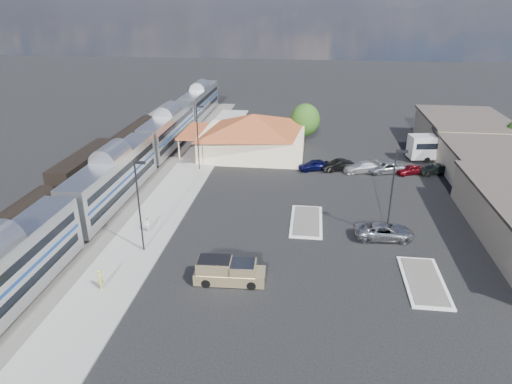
# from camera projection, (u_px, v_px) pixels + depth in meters

# --- Properties ---
(ground) EXTENTS (280.00, 280.00, 0.00)m
(ground) POSITION_uv_depth(u_px,v_px,m) (267.00, 229.00, 47.00)
(ground) COLOR black
(ground) RESTS_ON ground
(railbed) EXTENTS (16.00, 100.00, 0.12)m
(railbed) POSITION_uv_depth(u_px,v_px,m) (106.00, 189.00, 56.65)
(railbed) COLOR #4C4944
(railbed) RESTS_ON ground
(platform) EXTENTS (5.50, 92.00, 0.18)m
(platform) POSITION_uv_depth(u_px,v_px,m) (171.00, 199.00, 53.80)
(platform) COLOR gray
(platform) RESTS_ON ground
(passenger_train) EXTENTS (3.00, 104.00, 5.55)m
(passenger_train) POSITION_uv_depth(u_px,v_px,m) (114.00, 180.00, 51.86)
(passenger_train) COLOR silver
(passenger_train) RESTS_ON ground
(freight_cars) EXTENTS (2.80, 46.00, 4.00)m
(freight_cars) POSITION_uv_depth(u_px,v_px,m) (86.00, 169.00, 57.61)
(freight_cars) COLOR black
(freight_cars) RESTS_ON ground
(station_depot) EXTENTS (18.35, 12.24, 6.20)m
(station_depot) POSITION_uv_depth(u_px,v_px,m) (253.00, 134.00, 68.19)
(station_depot) COLOR beige
(station_depot) RESTS_ON ground
(buildings_east) EXTENTS (14.40, 51.40, 4.80)m
(buildings_east) POSITION_uv_depth(u_px,v_px,m) (506.00, 171.00, 55.96)
(buildings_east) COLOR #C6B28C
(buildings_east) RESTS_ON ground
(traffic_island_south) EXTENTS (3.30, 7.50, 0.21)m
(traffic_island_south) POSITION_uv_depth(u_px,v_px,m) (306.00, 221.00, 48.33)
(traffic_island_south) COLOR silver
(traffic_island_south) RESTS_ON ground
(traffic_island_north) EXTENTS (3.30, 7.50, 0.21)m
(traffic_island_north) POSITION_uv_depth(u_px,v_px,m) (424.00, 281.00, 38.07)
(traffic_island_north) COLOR silver
(traffic_island_north) RESTS_ON ground
(lamp_plat_s) EXTENTS (1.08, 0.25, 9.00)m
(lamp_plat_s) POSITION_uv_depth(u_px,v_px,m) (139.00, 200.00, 40.66)
(lamp_plat_s) COLOR black
(lamp_plat_s) RESTS_ON ground
(lamp_plat_n) EXTENTS (1.08, 0.25, 9.00)m
(lamp_plat_n) POSITION_uv_depth(u_px,v_px,m) (198.00, 133.00, 60.74)
(lamp_plat_n) COLOR black
(lamp_plat_n) RESTS_ON ground
(lamp_lot) EXTENTS (1.08, 0.25, 9.00)m
(lamp_lot) POSITION_uv_depth(u_px,v_px,m) (393.00, 186.00, 43.53)
(lamp_lot) COLOR black
(lamp_lot) RESTS_ON ground
(tree_depot) EXTENTS (4.71, 4.71, 6.63)m
(tree_depot) POSITION_uv_depth(u_px,v_px,m) (305.00, 120.00, 72.45)
(tree_depot) COLOR #382314
(tree_depot) RESTS_ON ground
(pickup_truck) EXTENTS (5.93, 2.39, 2.02)m
(pickup_truck) POSITION_uv_depth(u_px,v_px,m) (230.00, 272.00, 37.85)
(pickup_truck) COLOR tan
(pickup_truck) RESTS_ON ground
(suv) EXTENTS (5.86, 2.94, 1.59)m
(suv) POSITION_uv_depth(u_px,v_px,m) (385.00, 231.00, 44.75)
(suv) COLOR gray
(suv) RESTS_ON ground
(coach_bus) EXTENTS (11.88, 4.54, 3.73)m
(coach_bus) POSITION_uv_depth(u_px,v_px,m) (449.00, 146.00, 66.10)
(coach_bus) COLOR silver
(coach_bus) RESTS_ON ground
(person_a) EXTENTS (0.65, 0.77, 1.78)m
(person_a) POSITION_uv_depth(u_px,v_px,m) (101.00, 279.00, 36.65)
(person_a) COLOR #BFCA3F
(person_a) RESTS_ON platform
(person_b) EXTENTS (0.72, 0.88, 1.67)m
(person_b) POSITION_uv_depth(u_px,v_px,m) (146.00, 224.00, 45.73)
(person_b) COLOR white
(person_b) RESTS_ON platform
(parked_car_a) EXTENTS (4.72, 3.11, 1.49)m
(parked_car_a) POSITION_uv_depth(u_px,v_px,m) (314.00, 165.00, 62.62)
(parked_car_a) COLOR #0B0C3A
(parked_car_a) RESTS_ON ground
(parked_car_b) EXTENTS (4.76, 3.20, 1.48)m
(parked_car_b) POSITION_uv_depth(u_px,v_px,m) (338.00, 165.00, 62.53)
(parked_car_b) COLOR black
(parked_car_b) RESTS_ON ground
(parked_car_c) EXTENTS (5.46, 3.49, 1.47)m
(parked_car_c) POSITION_uv_depth(u_px,v_px,m) (362.00, 167.00, 61.90)
(parked_car_c) COLOR silver
(parked_car_c) RESTS_ON ground
(parked_car_d) EXTENTS (5.72, 3.83, 1.46)m
(parked_car_d) POSITION_uv_depth(u_px,v_px,m) (385.00, 167.00, 61.81)
(parked_car_d) COLOR #94979C
(parked_car_d) RESTS_ON ground
(parked_car_e) EXTENTS (4.12, 2.93, 1.30)m
(parked_car_e) POSITION_uv_depth(u_px,v_px,m) (410.00, 170.00, 61.20)
(parked_car_e) COLOR maroon
(parked_car_e) RESTS_ON ground
(parked_car_f) EXTENTS (4.40, 2.91, 1.37)m
(parked_car_f) POSITION_uv_depth(u_px,v_px,m) (434.00, 170.00, 61.10)
(parked_car_f) COLOR black
(parked_car_f) RESTS_ON ground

